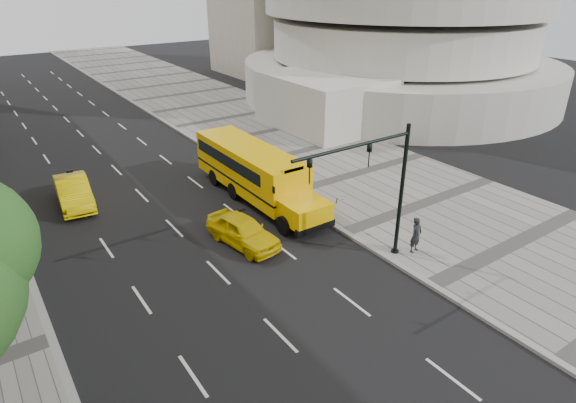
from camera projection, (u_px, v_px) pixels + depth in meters
ground at (192, 223)px, 25.71m from camera, size 140.00×140.00×0.00m
sidewalk_museum at (359, 174)px, 31.84m from camera, size 12.00×140.00×0.15m
curb_museum at (284, 195)px, 28.76m from camera, size 0.30×140.00×0.15m
curb_far at (27, 269)px, 21.58m from camera, size 0.30×140.00×0.15m
school_bus at (252, 168)px, 28.08m from camera, size 2.96×11.56×3.19m
taxi_near at (243, 231)px, 23.45m from camera, size 2.40×4.52×1.46m
taxi_far at (74, 192)px, 27.40m from camera, size 2.14×5.00×1.60m
pedestrian at (416, 235)px, 22.47m from camera, size 0.69×0.50×1.76m
traffic_signal at (380, 182)px, 20.36m from camera, size 6.18×0.36×6.40m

